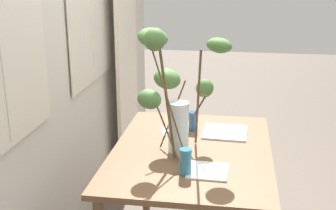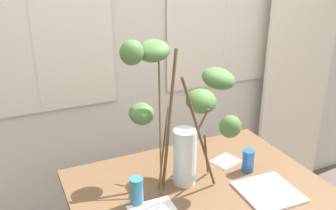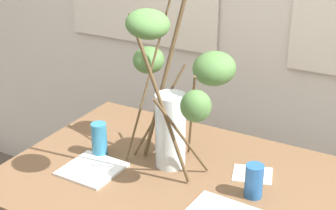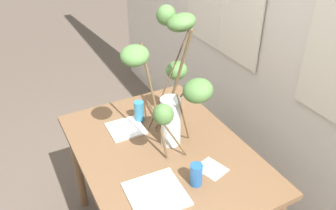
# 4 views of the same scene
# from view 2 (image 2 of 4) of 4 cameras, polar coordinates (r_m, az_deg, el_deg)

# --- Properties ---
(back_wall_with_windows) EXTENTS (4.84, 0.14, 3.04)m
(back_wall_with_windows) POSITION_cam_2_polar(r_m,az_deg,el_deg) (2.33, -4.95, 14.40)
(back_wall_with_windows) COLOR beige
(back_wall_with_windows) RESTS_ON ground
(curtain_sheer_side) EXTENTS (0.60, 0.03, 2.38)m
(curtain_sheer_side) POSITION_cam_2_polar(r_m,az_deg,el_deg) (2.89, 19.68, 7.94)
(curtain_sheer_side) COLOR silver
(curtain_sheer_side) RESTS_ON ground
(dining_table) EXTENTS (1.21, 0.89, 0.77)m
(dining_table) POSITION_cam_2_polar(r_m,az_deg,el_deg) (1.93, 4.68, -14.73)
(dining_table) COLOR brown
(dining_table) RESTS_ON ground
(vase_with_branches) EXTENTS (0.54, 0.52, 0.74)m
(vase_with_branches) POSITION_cam_2_polar(r_m,az_deg,el_deg) (1.74, 1.99, -1.06)
(vase_with_branches) COLOR silver
(vase_with_branches) RESTS_ON dining_table
(drinking_glass_blue_left) EXTENTS (0.06, 0.06, 0.14)m
(drinking_glass_blue_left) POSITION_cam_2_polar(r_m,az_deg,el_deg) (1.72, -4.73, -13.14)
(drinking_glass_blue_left) COLOR teal
(drinking_glass_blue_left) RESTS_ON dining_table
(drinking_glass_blue_right) EXTENTS (0.06, 0.06, 0.12)m
(drinking_glass_blue_right) POSITION_cam_2_polar(r_m,az_deg,el_deg) (2.01, 12.12, -8.32)
(drinking_glass_blue_right) COLOR #235693
(drinking_glass_blue_right) RESTS_ON dining_table
(plate_square_right) EXTENTS (0.28, 0.28, 0.01)m
(plate_square_right) POSITION_cam_2_polar(r_m,az_deg,el_deg) (1.89, 15.10, -12.69)
(plate_square_right) COLOR white
(plate_square_right) RESTS_ON dining_table
(napkin_folded) EXTENTS (0.17, 0.16, 0.00)m
(napkin_folded) POSITION_cam_2_polar(r_m,az_deg,el_deg) (2.10, 8.83, -8.45)
(napkin_folded) COLOR silver
(napkin_folded) RESTS_ON dining_table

